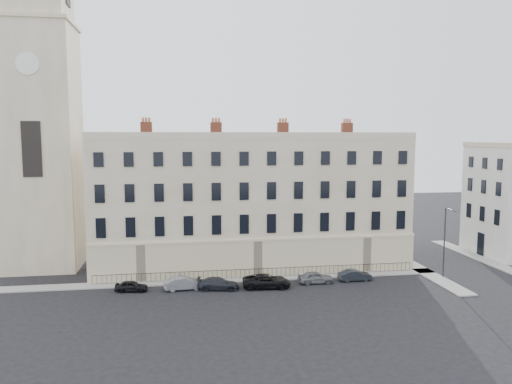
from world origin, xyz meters
TOP-DOWN VIEW (x-y plane):
  - ground at (0.00, 0.00)m, footprint 160.00×160.00m
  - terrace at (-5.97, 11.97)m, footprint 36.22×12.22m
  - church_tower at (-30.00, 14.00)m, footprint 8.00×8.13m
  - pavement_terrace at (-10.00, 5.00)m, footprint 48.00×2.00m
  - pavement_east_return at (13.00, 8.00)m, footprint 2.00×24.00m
  - pavement_adjacent at (23.00, 10.00)m, footprint 2.00×20.00m
  - railings at (-6.00, 5.40)m, footprint 35.00×0.04m
  - car_a at (-19.26, 2.67)m, footprint 3.35×1.66m
  - car_b at (-14.07, 2.51)m, footprint 4.21×1.89m
  - car_c at (-10.69, 1.97)m, footprint 4.41×2.35m
  - car_d at (-5.75, 1.82)m, footprint 5.12×2.70m
  - car_e at (-0.41, 2.56)m, footprint 3.74×1.54m
  - car_f at (4.02, 2.80)m, footprint 3.59×1.31m
  - streetlamp at (13.97, 2.34)m, footprint 0.56×1.64m

SIDE VIEW (x-z plane):
  - ground at x=0.00m, z-range 0.00..0.00m
  - pavement_terrace at x=-10.00m, z-range 0.00..0.12m
  - pavement_east_return at x=13.00m, z-range 0.00..0.12m
  - pavement_adjacent at x=23.00m, z-range 0.00..0.12m
  - car_a at x=-19.26m, z-range 0.00..1.10m
  - railings at x=-6.00m, z-range 0.07..1.03m
  - car_f at x=4.02m, z-range 0.00..1.18m
  - car_c at x=-10.69m, z-range 0.00..1.22m
  - car_e at x=-0.41m, z-range 0.00..1.27m
  - car_b at x=-14.07m, z-range 0.00..1.34m
  - car_d at x=-5.75m, z-range 0.00..1.37m
  - streetlamp at x=13.97m, z-range 0.42..8.11m
  - terrace at x=-5.97m, z-range -1.00..16.00m
  - church_tower at x=-30.00m, z-range -3.34..40.66m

